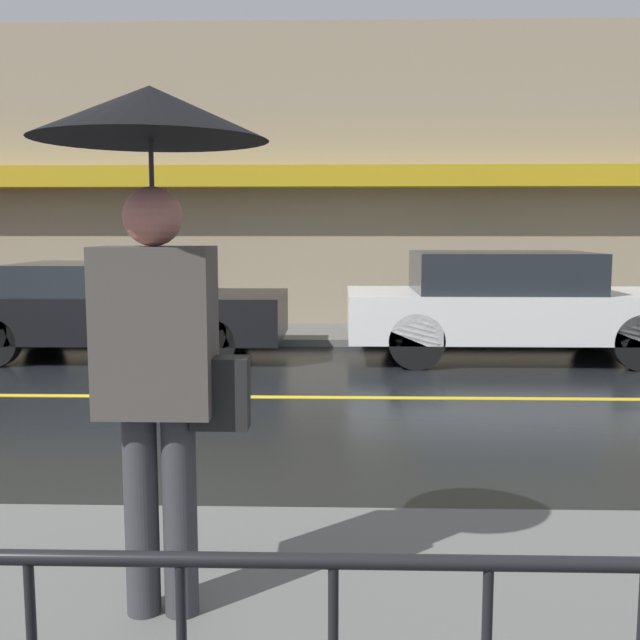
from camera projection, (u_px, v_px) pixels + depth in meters
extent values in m
plane|color=black|center=(143.00, 396.00, 7.82)|extent=(80.00, 80.00, 0.00)
cube|color=#60605E|center=(213.00, 334.00, 12.10)|extent=(28.00, 1.94, 0.11)
cube|color=gold|center=(143.00, 396.00, 7.82)|extent=(25.20, 0.12, 0.01)
cube|color=gray|center=(221.00, 179.00, 12.90)|extent=(28.00, 0.30, 5.18)
cube|color=#B79319|center=(217.00, 177.00, 12.47)|extent=(16.80, 0.55, 0.35)
cylinder|color=#333338|center=(142.00, 514.00, 3.17)|extent=(0.14, 0.14, 0.88)
cylinder|color=#333338|center=(180.00, 515.00, 3.17)|extent=(0.14, 0.14, 0.88)
cube|color=#47423D|center=(156.00, 331.00, 3.07)|extent=(0.47, 0.28, 0.69)
sphere|color=tan|center=(153.00, 216.00, 3.02)|extent=(0.24, 0.24, 0.24)
cylinder|color=#262628|center=(153.00, 237.00, 3.03)|extent=(0.02, 0.02, 0.77)
cone|color=black|center=(150.00, 113.00, 2.97)|extent=(0.95, 0.95, 0.21)
cube|color=black|center=(220.00, 393.00, 3.10)|extent=(0.24, 0.12, 0.30)
cube|color=black|center=(120.00, 315.00, 10.18)|extent=(4.46, 1.77, 0.61)
cube|color=#1E2328|center=(106.00, 278.00, 10.13)|extent=(2.32, 1.63, 0.41)
cylinder|color=black|center=(230.00, 327.00, 10.94)|extent=(0.62, 0.22, 0.62)
cylinder|color=black|center=(212.00, 343.00, 9.41)|extent=(0.62, 0.22, 0.62)
cylinder|color=black|center=(43.00, 326.00, 11.02)|extent=(0.62, 0.22, 0.62)
cube|color=silver|center=(514.00, 314.00, 10.03)|extent=(4.45, 1.83, 0.61)
cube|color=#1E2328|center=(502.00, 272.00, 9.97)|extent=(2.31, 1.68, 0.53)
cylinder|color=black|center=(596.00, 325.00, 10.82)|extent=(0.70, 0.22, 0.70)
cylinder|color=black|center=(640.00, 342.00, 9.23)|extent=(0.70, 0.22, 0.70)
cylinder|color=black|center=(405.00, 325.00, 10.90)|extent=(0.70, 0.22, 0.70)
cylinder|color=black|center=(416.00, 341.00, 9.30)|extent=(0.70, 0.22, 0.70)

